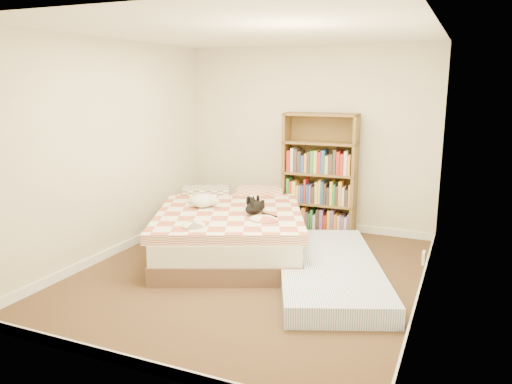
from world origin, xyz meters
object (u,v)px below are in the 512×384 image
at_px(bookshelf, 320,190).
at_px(white_dog, 203,201).
at_px(black_cat, 256,207).
at_px(bed, 232,228).
at_px(floor_mattress, 329,270).

xyz_separation_m(bookshelf, white_dog, (-1.07, -1.30, 0.04)).
xyz_separation_m(bookshelf, black_cat, (-0.39, -1.27, 0.03)).
xyz_separation_m(bed, bookshelf, (0.76, 1.16, 0.31)).
relative_size(floor_mattress, white_dog, 5.06).
distance_m(bookshelf, white_dog, 1.69).
bearing_deg(bookshelf, white_dog, -132.01).
relative_size(bookshelf, black_cat, 2.42).
bearing_deg(bookshelf, black_cat, -109.51).
xyz_separation_m(bookshelf, floor_mattress, (0.58, -1.60, -0.49)).
xyz_separation_m(black_cat, white_dog, (-0.68, -0.03, 0.01)).
bearing_deg(bed, white_dog, -179.37).
xyz_separation_m(floor_mattress, white_dog, (-1.65, 0.30, 0.52)).
bearing_deg(bed, floor_mattress, -41.43).
distance_m(black_cat, white_dog, 0.69).
distance_m(floor_mattress, black_cat, 1.14).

